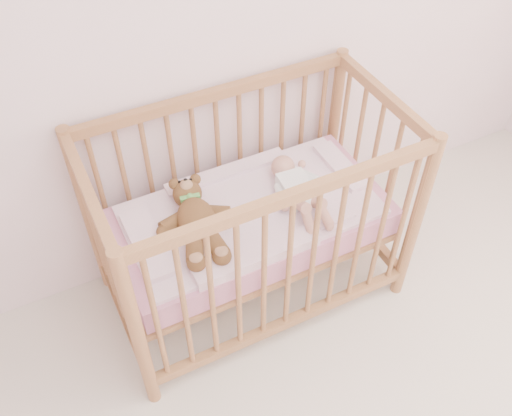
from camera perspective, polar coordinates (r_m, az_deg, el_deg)
crib at (r=2.57m, az=-0.50°, el=-1.14°), size 1.36×0.76×1.00m
mattress at (r=2.59m, az=-0.50°, el=-1.37°), size 1.22×0.62×0.13m
blanket at (r=2.53m, az=-0.51°, el=-0.22°), size 1.10×0.58×0.06m
baby at (r=2.54m, az=4.08°, el=2.24°), size 0.27×0.51×0.12m
teddy_bear at (r=2.39m, az=-5.95°, el=-1.14°), size 0.43×0.56×0.14m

